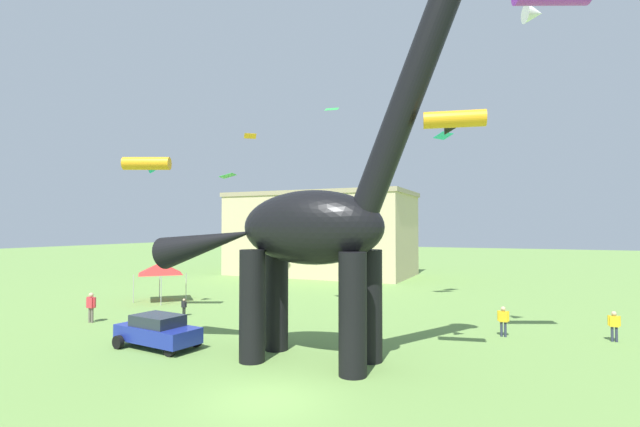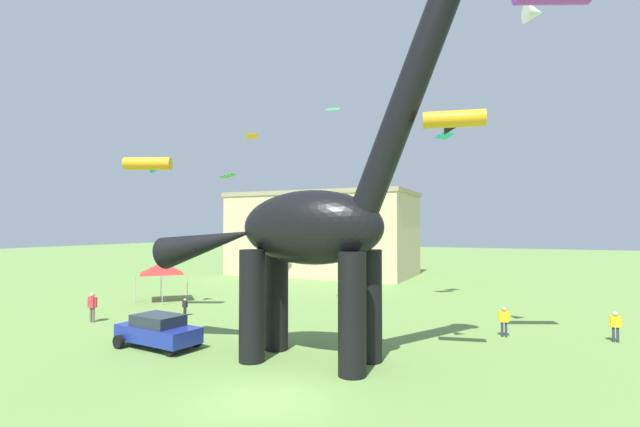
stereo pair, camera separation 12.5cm
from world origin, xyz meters
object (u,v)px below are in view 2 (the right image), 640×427
at_px(kite_near_high, 150,164).
at_px(kite_high_right, 429,47).
at_px(person_vendor_side, 504,319).
at_px(person_watching_child, 92,304).
at_px(kite_apex, 228,176).
at_px(dinosaur_sculpture, 309,227).
at_px(parked_sedan_left, 158,330).
at_px(person_strolling_adult, 185,305).
at_px(person_photographer, 615,324).
at_px(kite_high_left, 252,136).
at_px(kite_far_right, 453,121).
at_px(festival_canopy_tent, 162,268).
at_px(kite_drifting, 445,136).
at_px(kite_mid_center, 333,109).
at_px(kite_mid_right, 329,207).

xyz_separation_m(kite_near_high, kite_high_right, (16.21, 8.11, 7.88)).
relative_size(person_vendor_side, person_watching_child, 0.88).
bearing_deg(kite_high_right, kite_apex, -107.36).
height_order(dinosaur_sculpture, parked_sedan_left, dinosaur_sculpture).
xyz_separation_m(person_strolling_adult, person_photographer, (24.03, 3.49, 0.25)).
bearing_deg(kite_near_high, person_watching_child, -125.29).
bearing_deg(person_watching_child, kite_high_left, 123.67).
bearing_deg(kite_high_right, kite_near_high, -153.44).
bearing_deg(parked_sedan_left, kite_apex, -13.00).
relative_size(person_vendor_side, kite_high_left, 1.15).
height_order(person_photographer, kite_high_left, kite_high_left).
bearing_deg(person_strolling_adult, kite_far_right, 22.93).
height_order(festival_canopy_tent, kite_high_left, kite_high_left).
distance_m(person_vendor_side, person_watching_child, 23.50).
height_order(festival_canopy_tent, kite_drifting, kite_drifting).
height_order(dinosaur_sculpture, kite_drifting, dinosaur_sculpture).
xyz_separation_m(parked_sedan_left, kite_mid_center, (0.63, 19.95, 15.24)).
height_order(person_vendor_side, kite_mid_center, kite_mid_center).
relative_size(parked_sedan_left, kite_mid_right, 2.08).
relative_size(dinosaur_sculpture, person_strolling_adult, 14.25).
distance_m(kite_near_high, kite_drifting, 21.07).
distance_m(dinosaur_sculpture, kite_near_high, 14.72).
xyz_separation_m(person_vendor_side, kite_high_left, (-22.43, 10.65, 13.36)).
relative_size(parked_sedan_left, kite_apex, 5.21).
height_order(person_photographer, kite_mid_right, kite_mid_right).
bearing_deg(dinosaur_sculpture, person_vendor_side, 60.88).
distance_m(person_watching_child, kite_high_left, 21.47).
distance_m(person_photographer, kite_drifting, 17.09).
xyz_separation_m(parked_sedan_left, person_photographer, (19.90, 10.13, 0.11)).
xyz_separation_m(dinosaur_sculpture, person_vendor_side, (7.36, 8.05, -4.74)).
bearing_deg(kite_mid_right, kite_high_right, -5.98).
height_order(person_strolling_adult, person_photographer, person_photographer).
bearing_deg(parked_sedan_left, kite_mid_right, 86.62).
bearing_deg(person_vendor_side, festival_canopy_tent, -32.23).
bearing_deg(kite_near_high, person_photographer, 10.45).
bearing_deg(kite_drifting, dinosaur_sculpture, -99.68).
height_order(person_vendor_side, kite_mid_right, kite_mid_right).
distance_m(kite_near_high, kite_mid_right, 12.70).
xyz_separation_m(festival_canopy_tent, kite_drifting, (20.15, 7.80, 10.04)).
xyz_separation_m(person_strolling_adult, kite_drifting, (14.54, 11.63, 11.91)).
xyz_separation_m(kite_mid_right, kite_high_right, (7.50, -0.79, 10.38)).
height_order(kite_mid_right, kite_high_left, kite_high_left).
height_order(person_photographer, kite_near_high, kite_near_high).
distance_m(person_strolling_adult, kite_near_high, 9.33).
bearing_deg(kite_high_right, kite_far_right, -75.06).
bearing_deg(kite_high_right, kite_mid_center, 145.96).
bearing_deg(kite_far_right, kite_high_right, 104.94).
xyz_separation_m(kite_apex, kite_far_right, (8.04, 3.45, 2.12)).
bearing_deg(parked_sedan_left, kite_mid_center, 95.64).
distance_m(person_watching_child, kite_near_high, 9.21).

